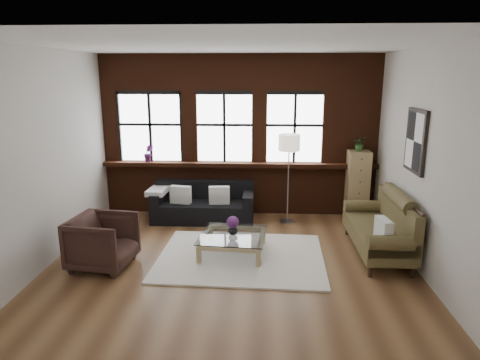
{
  "coord_description": "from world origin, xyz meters",
  "views": [
    {
      "loc": [
        0.42,
        -6.09,
        2.82
      ],
      "look_at": [
        0.1,
        0.6,
        1.15
      ],
      "focal_mm": 32.0,
      "sensor_mm": 36.0,
      "label": 1
    }
  ],
  "objects_px": {
    "vase": "(233,229)",
    "coffee_table": "(233,244)",
    "vintage_settee": "(378,224)",
    "armchair": "(103,242)",
    "floor_lamp": "(288,176)",
    "dark_sofa": "(203,203)",
    "drawer_chest": "(357,185)"
  },
  "relations": [
    {
      "from": "dark_sofa",
      "to": "floor_lamp",
      "type": "distance_m",
      "value": 1.75
    },
    {
      "from": "vintage_settee",
      "to": "vase",
      "type": "distance_m",
      "value": 2.3
    },
    {
      "from": "drawer_chest",
      "to": "dark_sofa",
      "type": "bearing_deg",
      "value": -174.27
    },
    {
      "from": "vase",
      "to": "floor_lamp",
      "type": "relative_size",
      "value": 0.09
    },
    {
      "from": "vintage_settee",
      "to": "vase",
      "type": "bearing_deg",
      "value": -176.91
    },
    {
      "from": "dark_sofa",
      "to": "drawer_chest",
      "type": "xyz_separation_m",
      "value": [
        3.04,
        0.3,
        0.32
      ]
    },
    {
      "from": "coffee_table",
      "to": "floor_lamp",
      "type": "relative_size",
      "value": 0.55
    },
    {
      "from": "coffee_table",
      "to": "vase",
      "type": "relative_size",
      "value": 6.22
    },
    {
      "from": "vase",
      "to": "coffee_table",
      "type": "bearing_deg",
      "value": 63.43
    },
    {
      "from": "vase",
      "to": "vintage_settee",
      "type": "bearing_deg",
      "value": 3.09
    },
    {
      "from": "armchair",
      "to": "floor_lamp",
      "type": "relative_size",
      "value": 0.46
    },
    {
      "from": "coffee_table",
      "to": "floor_lamp",
      "type": "xyz_separation_m",
      "value": [
        0.96,
        1.56,
        0.77
      ]
    },
    {
      "from": "dark_sofa",
      "to": "armchair",
      "type": "height_order",
      "value": "armchair"
    },
    {
      "from": "coffee_table",
      "to": "dark_sofa",
      "type": "bearing_deg",
      "value": 113.11
    },
    {
      "from": "coffee_table",
      "to": "vase",
      "type": "height_order",
      "value": "vase"
    },
    {
      "from": "armchair",
      "to": "floor_lamp",
      "type": "xyz_separation_m",
      "value": [
        2.86,
        2.11,
        0.54
      ]
    },
    {
      "from": "vintage_settee",
      "to": "armchair",
      "type": "height_order",
      "value": "vintage_settee"
    },
    {
      "from": "armchair",
      "to": "coffee_table",
      "type": "distance_m",
      "value": 1.99
    },
    {
      "from": "vase",
      "to": "drawer_chest",
      "type": "xyz_separation_m",
      "value": [
        2.35,
        1.91,
        0.26
      ]
    },
    {
      "from": "armchair",
      "to": "coffee_table",
      "type": "relative_size",
      "value": 0.85
    },
    {
      "from": "dark_sofa",
      "to": "armchair",
      "type": "bearing_deg",
      "value": -119.38
    },
    {
      "from": "drawer_chest",
      "to": "vintage_settee",
      "type": "bearing_deg",
      "value": -91.63
    },
    {
      "from": "dark_sofa",
      "to": "drawer_chest",
      "type": "bearing_deg",
      "value": 5.73
    },
    {
      "from": "vintage_settee",
      "to": "floor_lamp",
      "type": "distance_m",
      "value": 2.01
    },
    {
      "from": "vase",
      "to": "drawer_chest",
      "type": "distance_m",
      "value": 3.04
    },
    {
      "from": "coffee_table",
      "to": "drawer_chest",
      "type": "distance_m",
      "value": 3.07
    },
    {
      "from": "coffee_table",
      "to": "drawer_chest",
      "type": "relative_size",
      "value": 0.76
    },
    {
      "from": "coffee_table",
      "to": "vintage_settee",
      "type": "bearing_deg",
      "value": 3.09
    },
    {
      "from": "coffee_table",
      "to": "vase",
      "type": "distance_m",
      "value": 0.25
    },
    {
      "from": "vase",
      "to": "floor_lamp",
      "type": "height_order",
      "value": "floor_lamp"
    },
    {
      "from": "coffee_table",
      "to": "drawer_chest",
      "type": "bearing_deg",
      "value": 39.11
    },
    {
      "from": "armchair",
      "to": "vintage_settee",
      "type": "bearing_deg",
      "value": -73.19
    }
  ]
}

